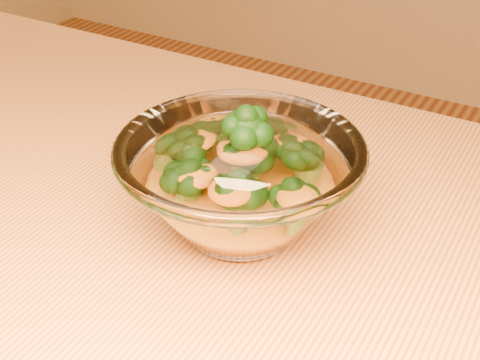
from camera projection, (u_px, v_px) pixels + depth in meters
name	position (u px, v px, depth m)	size (l,w,h in m)	color
glass_bowl	(240.00, 184.00, 0.52)	(0.19, 0.19, 0.09)	white
cheese_sauce	(240.00, 203.00, 0.53)	(0.11, 0.11, 0.03)	orange
broccoli_heap	(239.00, 164.00, 0.52)	(0.13, 0.13, 0.08)	black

